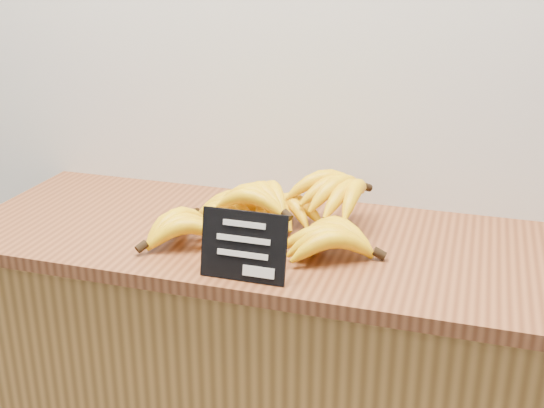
{
  "coord_description": "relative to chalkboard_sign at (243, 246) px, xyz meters",
  "views": [
    {
      "loc": [
        0.27,
        1.43,
        1.53
      ],
      "look_at": [
        -0.13,
        2.7,
        1.02
      ],
      "focal_mm": 45.0,
      "sensor_mm": 36.0,
      "label": 1
    }
  ],
  "objects": [
    {
      "name": "chalkboard_sign",
      "position": [
        0.0,
        0.0,
        0.0
      ],
      "size": [
        0.17,
        0.04,
        0.13
      ],
      "primitive_type": "cube",
      "rotation": [
        -0.22,
        0.0,
        0.0
      ],
      "color": "black",
      "rests_on": "counter_top"
    },
    {
      "name": "banana_pile",
      "position": [
        -0.01,
        0.21,
        -0.02
      ],
      "size": [
        0.55,
        0.36,
        0.12
      ],
      "color": "yellow",
      "rests_on": "counter_top"
    },
    {
      "name": "counter_top",
      "position": [
        0.0,
        0.22,
        -0.08
      ],
      "size": [
        1.42,
        0.54,
        0.03
      ],
      "primitive_type": "cube",
      "color": "brown",
      "rests_on": "counter"
    }
  ]
}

